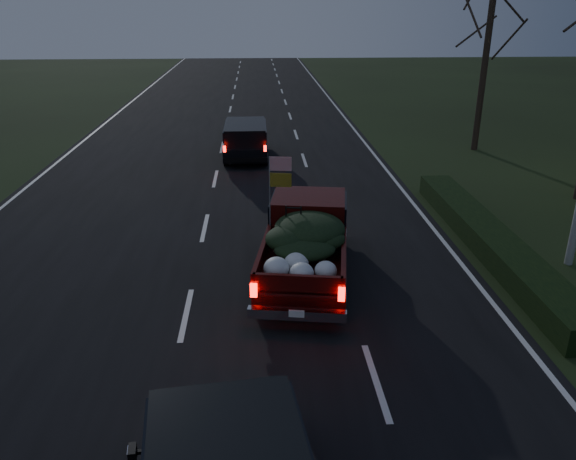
{
  "coord_description": "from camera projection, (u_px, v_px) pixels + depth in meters",
  "views": [
    {
      "loc": [
        1.58,
        -10.56,
        6.21
      ],
      "look_at": [
        2.28,
        1.51,
        1.3
      ],
      "focal_mm": 35.0,
      "sensor_mm": 36.0,
      "label": 1
    }
  ],
  "objects": [
    {
      "name": "ground",
      "position": [
        186.0,
        315.0,
        12.01
      ],
      "size": [
        120.0,
        120.0,
        0.0
      ],
      "primitive_type": "plane",
      "color": "black",
      "rests_on": "ground"
    },
    {
      "name": "road_asphalt",
      "position": [
        186.0,
        314.0,
        12.01
      ],
      "size": [
        14.0,
        120.0,
        0.02
      ],
      "primitive_type": "cube",
      "color": "black",
      "rests_on": "ground"
    },
    {
      "name": "hedge_row",
      "position": [
        489.0,
        239.0,
        15.09
      ],
      "size": [
        1.0,
        10.0,
        0.6
      ],
      "primitive_type": "cube",
      "color": "black",
      "rests_on": "ground"
    },
    {
      "name": "bare_tree_far",
      "position": [
        489.0,
        28.0,
        23.61
      ],
      "size": [
        3.6,
        3.6,
        7.0
      ],
      "color": "black",
      "rests_on": "ground"
    },
    {
      "name": "pickup_truck",
      "position": [
        306.0,
        237.0,
        13.44
      ],
      "size": [
        2.65,
        5.25,
        2.63
      ],
      "rotation": [
        0.0,
        0.0,
        -0.15
      ],
      "color": "#3D0908",
      "rests_on": "ground"
    },
    {
      "name": "lead_suv",
      "position": [
        246.0,
        137.0,
        23.85
      ],
      "size": [
        1.77,
        4.25,
        1.22
      ],
      "rotation": [
        0.0,
        0.0,
        -0.0
      ],
      "color": "black",
      "rests_on": "ground"
    }
  ]
}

